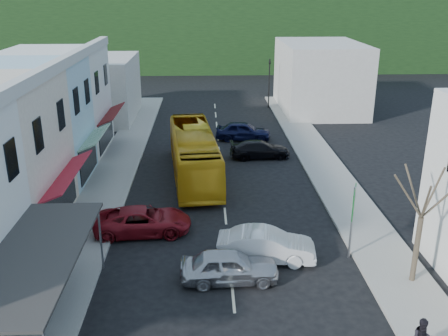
{
  "coord_description": "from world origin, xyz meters",
  "views": [
    {
      "loc": [
        -1.09,
        -21.94,
        12.4
      ],
      "look_at": [
        0.0,
        6.0,
        2.2
      ],
      "focal_mm": 40.0,
      "sensor_mm": 36.0,
      "label": 1
    }
  ],
  "objects_px": {
    "bus": "(194,155)",
    "car_white": "(266,247)",
    "car_silver": "(229,267)",
    "pedestrian_left": "(67,222)",
    "direction_sign": "(352,223)",
    "street_tree": "(421,217)",
    "traffic_signal": "(269,84)",
    "car_red": "(143,221)"
  },
  "relations": [
    {
      "from": "car_silver",
      "to": "pedestrian_left",
      "type": "bearing_deg",
      "value": 61.25
    },
    {
      "from": "street_tree",
      "to": "bus",
      "type": "bearing_deg",
      "value": 125.89
    },
    {
      "from": "pedestrian_left",
      "to": "street_tree",
      "type": "xyz_separation_m",
      "value": [
        16.25,
        -4.68,
        2.21
      ]
    },
    {
      "from": "bus",
      "to": "car_silver",
      "type": "bearing_deg",
      "value": -87.96
    },
    {
      "from": "car_silver",
      "to": "car_white",
      "type": "distance_m",
      "value": 2.56
    },
    {
      "from": "car_white",
      "to": "traffic_signal",
      "type": "xyz_separation_m",
      "value": [
        4.06,
        31.93,
        1.92
      ]
    },
    {
      "from": "car_white",
      "to": "direction_sign",
      "type": "relative_size",
      "value": 1.19
    },
    {
      "from": "street_tree",
      "to": "traffic_signal",
      "type": "bearing_deg",
      "value": 93.68
    },
    {
      "from": "car_red",
      "to": "street_tree",
      "type": "xyz_separation_m",
      "value": [
        12.47,
        -5.27,
        2.51
      ]
    },
    {
      "from": "direction_sign",
      "to": "street_tree",
      "type": "distance_m",
      "value": 3.45
    },
    {
      "from": "bus",
      "to": "car_white",
      "type": "xyz_separation_m",
      "value": [
        3.63,
        -11.43,
        -0.85
      ]
    },
    {
      "from": "traffic_signal",
      "to": "car_white",
      "type": "bearing_deg",
      "value": 62.06
    },
    {
      "from": "street_tree",
      "to": "traffic_signal",
      "type": "relative_size",
      "value": 1.22
    },
    {
      "from": "street_tree",
      "to": "direction_sign",
      "type": "bearing_deg",
      "value": 134.0
    },
    {
      "from": "street_tree",
      "to": "traffic_signal",
      "type": "distance_m",
      "value": 34.25
    },
    {
      "from": "bus",
      "to": "pedestrian_left",
      "type": "xyz_separation_m",
      "value": [
        -6.35,
        -8.99,
        -0.55
      ]
    },
    {
      "from": "car_silver",
      "to": "pedestrian_left",
      "type": "relative_size",
      "value": 2.59
    },
    {
      "from": "car_red",
      "to": "pedestrian_left",
      "type": "relative_size",
      "value": 2.71
    },
    {
      "from": "car_silver",
      "to": "traffic_signal",
      "type": "relative_size",
      "value": 0.84
    },
    {
      "from": "car_white",
      "to": "direction_sign",
      "type": "height_order",
      "value": "direction_sign"
    },
    {
      "from": "bus",
      "to": "pedestrian_left",
      "type": "bearing_deg",
      "value": -130.95
    },
    {
      "from": "direction_sign",
      "to": "pedestrian_left",
      "type": "bearing_deg",
      "value": -170.31
    },
    {
      "from": "car_white",
      "to": "car_red",
      "type": "height_order",
      "value": "same"
    },
    {
      "from": "car_silver",
      "to": "car_white",
      "type": "xyz_separation_m",
      "value": [
        1.84,
        1.77,
        0.0
      ]
    },
    {
      "from": "bus",
      "to": "car_white",
      "type": "distance_m",
      "value": 12.02
    },
    {
      "from": "pedestrian_left",
      "to": "traffic_signal",
      "type": "height_order",
      "value": "traffic_signal"
    },
    {
      "from": "direction_sign",
      "to": "bus",
      "type": "bearing_deg",
      "value": 143.41
    },
    {
      "from": "pedestrian_left",
      "to": "direction_sign",
      "type": "xyz_separation_m",
      "value": [
        14.05,
        -2.4,
        0.85
      ]
    },
    {
      "from": "street_tree",
      "to": "car_silver",
      "type": "bearing_deg",
      "value": 176.68
    },
    {
      "from": "car_red",
      "to": "traffic_signal",
      "type": "xyz_separation_m",
      "value": [
        10.27,
        28.9,
        1.92
      ]
    },
    {
      "from": "pedestrian_left",
      "to": "bus",
      "type": "bearing_deg",
      "value": -41.08
    },
    {
      "from": "pedestrian_left",
      "to": "direction_sign",
      "type": "relative_size",
      "value": 0.46
    },
    {
      "from": "traffic_signal",
      "to": "car_silver",
      "type": "bearing_deg",
      "value": 59.38
    },
    {
      "from": "car_silver",
      "to": "pedestrian_left",
      "type": "xyz_separation_m",
      "value": [
        -8.15,
        4.21,
        0.3
      ]
    },
    {
      "from": "pedestrian_left",
      "to": "traffic_signal",
      "type": "relative_size",
      "value": 0.32
    },
    {
      "from": "bus",
      "to": "car_silver",
      "type": "distance_m",
      "value": 13.35
    },
    {
      "from": "bus",
      "to": "car_red",
      "type": "relative_size",
      "value": 2.52
    },
    {
      "from": "pedestrian_left",
      "to": "street_tree",
      "type": "relative_size",
      "value": 0.27
    },
    {
      "from": "car_white",
      "to": "traffic_signal",
      "type": "distance_m",
      "value": 32.24
    },
    {
      "from": "car_white",
      "to": "car_red",
      "type": "relative_size",
      "value": 0.96
    },
    {
      "from": "car_red",
      "to": "traffic_signal",
      "type": "relative_size",
      "value": 0.88
    },
    {
      "from": "car_red",
      "to": "direction_sign",
      "type": "xyz_separation_m",
      "value": [
        10.27,
        -2.99,
        1.15
      ]
    }
  ]
}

